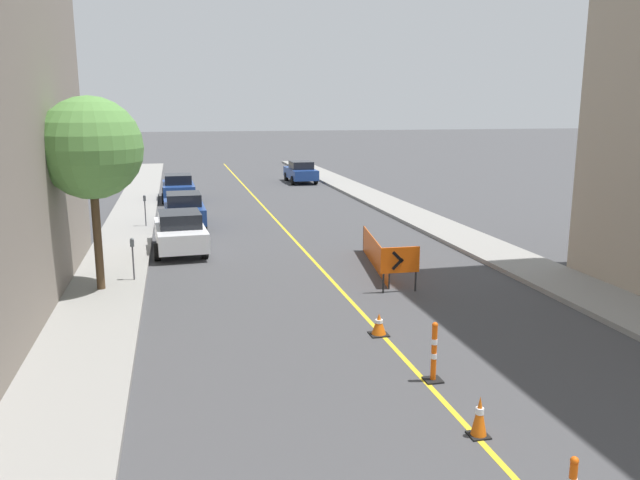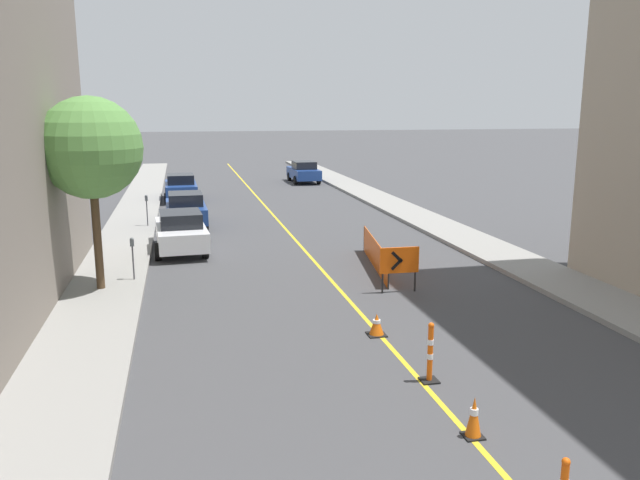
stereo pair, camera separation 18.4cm
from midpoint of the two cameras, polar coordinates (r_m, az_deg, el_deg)
The scene contains 15 objects.
lane_stripe at distance 32.01m, azimuth -4.00°, elevation 2.14°, with size 0.12×63.00×0.01m.
sidewalk_left at distance 31.74m, azimuth -16.57°, elevation 1.72°, with size 2.29×63.00×0.16m.
sidewalk_right at distance 33.74m, azimuth 7.82°, elevation 2.70°, with size 2.29×63.00×0.16m.
traffic_cone_second at distance 11.26m, azimuth 14.36°, elevation -15.42°, with size 0.34×0.34×0.73m.
traffic_cone_third at distance 15.48m, azimuth 5.54°, elevation -7.70°, with size 0.45×0.45×0.55m.
delineator_post_rear at distance 13.05m, azimuth 10.43°, elevation -10.38°, with size 0.36×0.36×1.26m.
arrow_barricade_primary at distance 18.85m, azimuth 7.54°, elevation -1.97°, with size 1.21×0.11×1.39m.
safety_mesh_fence at distance 21.76m, azimuth 5.29°, elevation -1.28°, with size 0.84×5.31×0.98m.
parked_car_curb_near at distance 24.64m, azimuth -12.39°, elevation 0.79°, with size 2.05×4.40×1.59m.
parked_car_curb_mid at distance 29.99m, azimuth -12.00°, elevation 2.78°, with size 1.94×4.34×1.59m.
parked_car_curb_far at distance 38.43m, azimuth -12.47°, elevation 4.74°, with size 1.94×4.33×1.59m.
parked_car_opposite_side at distance 46.64m, azimuth -1.38°, elevation 6.26°, with size 1.94×4.33×1.59m.
parking_meter_near_curb at distance 20.37m, azimuth -16.53°, elevation -0.88°, with size 0.12×0.11×1.35m.
parking_meter_far_curb at distance 29.57m, azimuth -15.40°, elevation 3.19°, with size 0.12×0.11×1.43m.
street_tree_left_near at distance 19.22m, azimuth -19.98°, elevation 7.87°, with size 2.95×2.95×5.67m.
Camera 2 is at (-4.60, 0.29, 5.48)m, focal length 35.00 mm.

